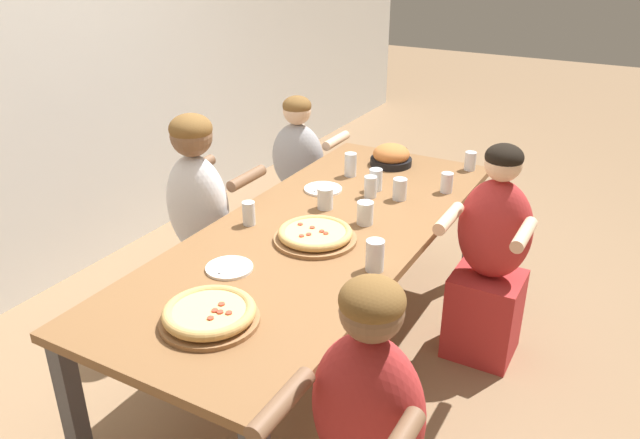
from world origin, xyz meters
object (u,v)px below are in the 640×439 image
empty_plate_b (229,268)px  skillet_bowl (391,156)px  drinking_glass_d (375,255)px  diner_near_midright (490,266)px  drinking_glass_c (447,183)px  diner_far_right (299,186)px  drinking_glass_h (365,214)px  drinking_glass_j (249,215)px  drinking_glass_f (370,188)px  pizza_board_main (315,235)px  pizza_board_second (210,314)px  diner_far_center (201,234)px  drinking_glass_i (470,161)px  drinking_glass_a (400,191)px  drinking_glass_b (351,165)px  empty_plate_a (323,189)px  drinking_glass_g (376,181)px  drinking_glass_e (325,199)px

empty_plate_b → skillet_bowl: bearing=-3.3°
drinking_glass_d → diner_near_midright: size_ratio=0.12×
drinking_glass_c → diner_far_right: size_ratio=0.10×
drinking_glass_h → drinking_glass_j: size_ratio=0.97×
skillet_bowl → drinking_glass_f: (-0.50, -0.10, -0.00)m
drinking_glass_h → diner_near_midright: size_ratio=0.10×
pizza_board_main → skillet_bowl: (1.08, 0.10, 0.02)m
pizza_board_second → drinking_glass_d: 0.73m
skillet_bowl → drinking_glass_c: skillet_bowl is taller
drinking_glass_c → drinking_glass_j: 1.09m
diner_far_center → drinking_glass_c: bearing=35.4°
drinking_glass_i → empty_plate_b: bearing=162.3°
empty_plate_b → pizza_board_main: bearing=-24.6°
drinking_glass_j → drinking_glass_a: bearing=-38.8°
drinking_glass_b → drinking_glass_c: drinking_glass_b is taller
pizza_board_main → drinking_glass_h: bearing=-23.5°
drinking_glass_d → drinking_glass_i: bearing=0.3°
drinking_glass_j → empty_plate_a: bearing=-10.4°
pizza_board_main → diner_near_midright: size_ratio=0.33×
drinking_glass_b → drinking_glass_d: bearing=-148.1°
skillet_bowl → drinking_glass_c: size_ratio=3.33×
drinking_glass_a → skillet_bowl: bearing=28.1°
pizza_board_second → drinking_glass_f: drinking_glass_f is taller
empty_plate_b → diner_far_center: diner_far_center is taller
drinking_glass_i → drinking_glass_c: bearing=178.8°
drinking_glass_g → diner_far_center: diner_far_center is taller
drinking_glass_c → drinking_glass_f: (-0.26, 0.33, -0.00)m
empty_plate_b → drinking_glass_b: 1.21m
skillet_bowl → empty_plate_a: bearing=163.3°
diner_far_center → drinking_glass_a: bearing=31.6°
drinking_glass_a → drinking_glass_e: (-0.29, 0.28, -0.00)m
empty_plate_a → drinking_glass_c: (0.30, -0.59, 0.05)m
drinking_glass_b → drinking_glass_c: bearing=-86.6°
drinking_glass_g → diner_far_center: (-0.60, 0.73, -0.23)m
empty_plate_b → diner_near_midright: bearing=-40.7°
drinking_glass_a → diner_far_center: size_ratio=0.09×
pizza_board_main → empty_plate_a: (0.54, 0.26, -0.02)m
empty_plate_b → drinking_glass_j: bearing=24.0°
diner_far_center → diner_near_midright: 1.49m
drinking_glass_h → diner_far_right: bearing=46.7°
drinking_glass_b → drinking_glass_g: size_ratio=1.13×
drinking_glass_a → drinking_glass_d: (-0.74, -0.20, 0.02)m
drinking_glass_c → drinking_glass_i: 0.39m
drinking_glass_b → drinking_glass_g: bearing=-120.1°
pizza_board_main → empty_plate_a: pizza_board_main is taller
diner_near_midright → drinking_glass_e: bearing=17.3°
diner_near_midright → drinking_glass_f: bearing=0.1°
drinking_glass_i → diner_far_center: (-1.15, 1.08, -0.23)m
drinking_glass_e → drinking_glass_g: (0.35, -0.12, 0.00)m
pizza_board_main → drinking_glass_d: size_ratio=2.80×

